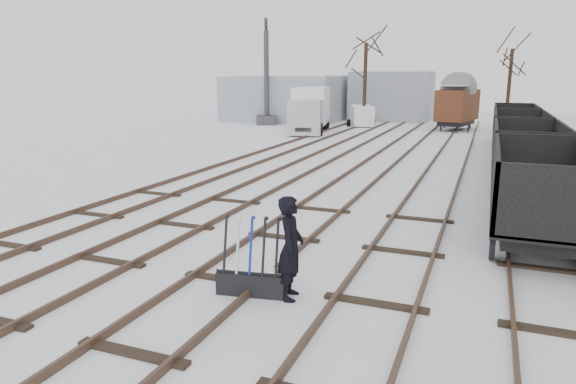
% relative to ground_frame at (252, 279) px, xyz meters
% --- Properties ---
extents(ground, '(120.00, 120.00, 0.00)m').
position_rel_ground_frame_xyz_m(ground, '(-0.71, 0.36, -0.28)').
color(ground, white).
rests_on(ground, ground).
extents(tracks, '(13.90, 52.00, 0.16)m').
position_rel_ground_frame_xyz_m(tracks, '(-0.71, 14.04, -0.21)').
color(tracks, black).
rests_on(tracks, ground).
extents(shed_left, '(10.00, 8.00, 4.10)m').
position_rel_ground_frame_xyz_m(shed_left, '(-13.71, 36.36, 1.76)').
color(shed_left, '#939CA6').
rests_on(shed_left, ground).
extents(shed_right, '(7.00, 6.00, 4.50)m').
position_rel_ground_frame_xyz_m(shed_right, '(-4.71, 40.36, 1.96)').
color(shed_right, '#939CA6').
rests_on(shed_right, ground).
extents(ground_frame, '(1.35, 0.62, 1.49)m').
position_rel_ground_frame_xyz_m(ground_frame, '(0.00, 0.00, 0.00)').
color(ground_frame, black).
rests_on(ground_frame, ground).
extents(worker, '(0.61, 0.80, 1.95)m').
position_rel_ground_frame_xyz_m(worker, '(0.75, 0.10, 0.69)').
color(worker, black).
rests_on(worker, ground).
extents(freight_wagon_a, '(2.33, 5.82, 2.38)m').
position_rel_ground_frame_xyz_m(freight_wagon_a, '(5.29, 5.53, 0.62)').
color(freight_wagon_a, black).
rests_on(freight_wagon_a, ground).
extents(freight_wagon_b, '(2.33, 5.82, 2.38)m').
position_rel_ground_frame_xyz_m(freight_wagon_b, '(5.29, 11.93, 0.62)').
color(freight_wagon_b, black).
rests_on(freight_wagon_b, ground).
extents(freight_wagon_c, '(2.33, 5.82, 2.38)m').
position_rel_ground_frame_xyz_m(freight_wagon_c, '(5.29, 18.33, 0.62)').
color(freight_wagon_c, black).
rests_on(freight_wagon_c, ground).
extents(freight_wagon_d, '(2.33, 5.82, 2.38)m').
position_rel_ground_frame_xyz_m(freight_wagon_d, '(5.29, 24.73, 0.62)').
color(freight_wagon_d, black).
rests_on(freight_wagon_d, ground).
extents(box_van_wagon, '(3.27, 4.80, 3.35)m').
position_rel_ground_frame_xyz_m(box_van_wagon, '(1.55, 32.99, 1.67)').
color(box_van_wagon, black).
rests_on(box_van_wagon, ground).
extents(lorry, '(3.28, 7.35, 3.21)m').
position_rel_ground_frame_xyz_m(lorry, '(-8.37, 27.54, 1.37)').
color(lorry, black).
rests_on(lorry, ground).
extents(panel_van, '(2.84, 4.08, 1.65)m').
position_rel_ground_frame_xyz_m(panel_van, '(-5.98, 33.75, 0.58)').
color(panel_van, white).
rests_on(panel_van, ground).
extents(crane, '(2.24, 5.12, 8.61)m').
position_rel_ground_frame_xyz_m(crane, '(-13.69, 32.04, 1.98)').
color(crane, '#343339').
rests_on(crane, ground).
extents(tree_far_left, '(0.30, 0.30, 6.60)m').
position_rel_ground_frame_xyz_m(tree_far_left, '(-5.68, 33.26, 3.02)').
color(tree_far_left, black).
rests_on(tree_far_left, ground).
extents(tree_far_right, '(0.30, 0.30, 6.25)m').
position_rel_ground_frame_xyz_m(tree_far_right, '(5.20, 39.76, 2.84)').
color(tree_far_right, black).
rests_on(tree_far_right, ground).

